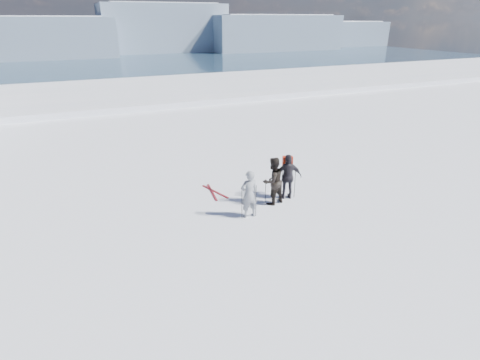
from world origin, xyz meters
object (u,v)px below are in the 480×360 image
object	(u,v)px
skier_grey	(249,194)
skier_dark	(273,181)
skis_loose	(214,192)
skier_pack	(288,177)

from	to	relation	value
skier_grey	skier_dark	xyz separation A→B (m)	(1.31, 0.62, 0.05)
skier_grey	skis_loose	distance (m)	2.72
skier_dark	skis_loose	world-z (taller)	skier_dark
skier_pack	skier_grey	bearing A→B (deg)	40.49
skier_grey	skis_loose	world-z (taller)	skier_grey
skier_grey	skier_pack	distance (m)	2.25
skier_pack	skis_loose	xyz separation A→B (m)	(-2.59, 1.71, -0.93)
skis_loose	skier_grey	bearing A→B (deg)	-78.93
skier_dark	skis_loose	xyz separation A→B (m)	(-1.80, 1.89, -0.95)
skier_dark	skis_loose	bearing A→B (deg)	-59.00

